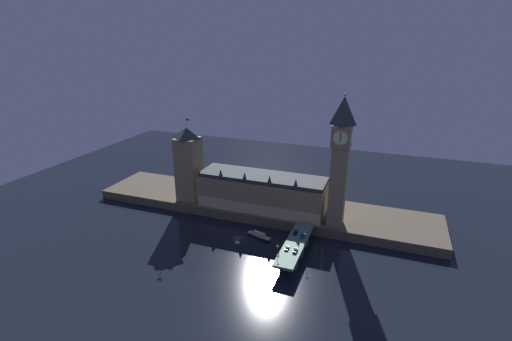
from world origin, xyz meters
TOP-DOWN VIEW (x-y plane):
  - ground_plane at (0.00, 0.00)m, footprint 400.00×400.00m
  - embankment at (0.00, 39.00)m, footprint 220.00×42.00m
  - parliament_hall at (3.49, 32.07)m, footprint 77.85×23.47m
  - clock_tower at (49.82, 25.76)m, footprint 10.55×10.66m
  - victoria_tower at (-45.51, 28.44)m, footprint 14.17×14.17m
  - bridge at (34.45, -5.00)m, footprint 10.12×46.00m
  - car_northbound_lead at (32.22, 4.29)m, footprint 1.97×4.64m
  - car_northbound_trail at (32.22, -12.38)m, footprint 1.86×3.99m
  - car_southbound_lead at (36.68, -13.15)m, footprint 1.90×4.18m
  - car_southbound_trail at (36.68, 1.97)m, footprint 1.96×4.70m
  - pedestrian_near_rail at (30.00, -18.90)m, footprint 0.38×0.38m
  - pedestrian_far_rail at (30.00, 7.91)m, footprint 0.38×0.38m
  - street_lamp_near at (29.60, -19.72)m, footprint 1.34×0.60m
  - street_lamp_mid at (39.31, -5.00)m, footprint 1.34×0.60m
  - street_lamp_far at (29.60, 9.72)m, footprint 1.34×0.60m
  - boat_upstream at (11.09, 5.08)m, footprint 16.98×8.40m

SIDE VIEW (x-z plane):
  - ground_plane at x=0.00m, z-range 0.00..0.00m
  - boat_upstream at x=11.09m, z-range -0.45..2.92m
  - embankment at x=0.00m, z-range 0.00..5.66m
  - bridge at x=34.45m, z-range 1.38..8.63m
  - car_northbound_trail at x=32.22m, z-range 7.20..8.52m
  - car_northbound_lead at x=32.22m, z-range 7.20..8.64m
  - car_southbound_lead at x=36.68m, z-range 7.20..8.70m
  - car_southbound_trail at x=36.68m, z-range 7.20..8.75m
  - pedestrian_far_rail at x=30.00m, z-range 7.30..9.02m
  - pedestrian_near_rail at x=30.00m, z-range 7.30..9.08m
  - street_lamp_near at x=29.60m, z-range 7.99..13.86m
  - street_lamp_far at x=29.60m, z-range 7.99..13.91m
  - street_lamp_mid at x=39.31m, z-range 8.07..14.65m
  - parliament_hall at x=3.49m, z-range 3.48..29.25m
  - victoria_tower at x=-45.51m, z-range 2.77..56.70m
  - clock_tower at x=49.82m, z-range 7.88..82.05m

